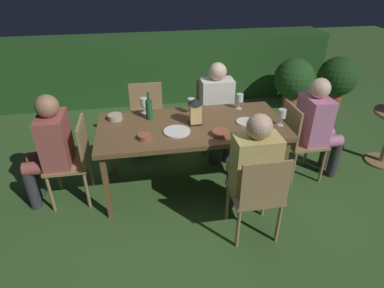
% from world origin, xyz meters
% --- Properties ---
extents(ground_plane, '(16.00, 16.00, 0.00)m').
position_xyz_m(ground_plane, '(0.00, 0.00, 0.00)').
color(ground_plane, '#385B28').
extents(dining_table, '(1.86, 0.87, 0.75)m').
position_xyz_m(dining_table, '(0.00, 0.00, 0.69)').
color(dining_table, brown).
rests_on(dining_table, ground).
extents(chair_side_right_a, '(0.42, 0.40, 0.87)m').
position_xyz_m(chair_side_right_a, '(-0.42, 0.83, 0.49)').
color(chair_side_right_a, '#9E7A51').
rests_on(chair_side_right_a, ground).
extents(chair_side_left_b, '(0.42, 0.40, 0.87)m').
position_xyz_m(chair_side_left_b, '(0.42, -0.83, 0.49)').
color(chair_side_left_b, '#9E7A51').
rests_on(chair_side_left_b, ground).
extents(person_in_mustard, '(0.38, 0.47, 1.15)m').
position_xyz_m(person_in_mustard, '(0.42, -0.63, 0.64)').
color(person_in_mustard, tan).
rests_on(person_in_mustard, ground).
extents(chair_head_near, '(0.40, 0.42, 0.87)m').
position_xyz_m(chair_head_near, '(-1.18, 0.00, 0.49)').
color(chair_head_near, '#9E7A51').
rests_on(chair_head_near, ground).
extents(person_in_rust, '(0.48, 0.38, 1.15)m').
position_xyz_m(person_in_rust, '(-1.37, 0.00, 0.64)').
color(person_in_rust, '#9E4C47').
rests_on(person_in_rust, ground).
extents(chair_head_far, '(0.40, 0.42, 0.87)m').
position_xyz_m(chair_head_far, '(1.18, 0.00, 0.49)').
color(chair_head_far, '#9E7A51').
rests_on(chair_head_far, ground).
extents(person_in_pink, '(0.48, 0.38, 1.15)m').
position_xyz_m(person_in_pink, '(1.37, 0.00, 0.64)').
color(person_in_pink, '#C675A3').
rests_on(person_in_pink, ground).
extents(chair_side_right_b, '(0.42, 0.40, 0.87)m').
position_xyz_m(chair_side_right_b, '(0.42, 0.83, 0.49)').
color(chair_side_right_b, '#9E7A51').
rests_on(chair_side_right_b, ground).
extents(person_in_cream, '(0.38, 0.47, 1.15)m').
position_xyz_m(person_in_cream, '(0.42, 0.63, 0.64)').
color(person_in_cream, white).
rests_on(person_in_cream, ground).
extents(lantern_centerpiece, '(0.15, 0.15, 0.27)m').
position_xyz_m(lantern_centerpiece, '(0.04, 0.02, 0.90)').
color(lantern_centerpiece, black).
rests_on(lantern_centerpiece, dining_table).
extents(green_bottle_on_table, '(0.07, 0.07, 0.29)m').
position_xyz_m(green_bottle_on_table, '(-0.41, 0.20, 0.86)').
color(green_bottle_on_table, '#1E5B2D').
rests_on(green_bottle_on_table, dining_table).
extents(wine_glass_a, '(0.08, 0.08, 0.17)m').
position_xyz_m(wine_glass_a, '(-0.45, 0.35, 0.87)').
color(wine_glass_a, silver).
rests_on(wine_glass_a, dining_table).
extents(wine_glass_b, '(0.08, 0.08, 0.17)m').
position_xyz_m(wine_glass_b, '(0.04, 0.26, 0.87)').
color(wine_glass_b, silver).
rests_on(wine_glass_b, dining_table).
extents(wine_glass_c, '(0.08, 0.08, 0.17)m').
position_xyz_m(wine_glass_c, '(0.57, 0.29, 0.87)').
color(wine_glass_c, silver).
rests_on(wine_glass_c, dining_table).
extents(wine_glass_d, '(0.08, 0.08, 0.17)m').
position_xyz_m(wine_glass_d, '(0.86, -0.16, 0.87)').
color(wine_glass_d, silver).
rests_on(wine_glass_d, dining_table).
extents(plate_a, '(0.20, 0.20, 0.01)m').
position_xyz_m(plate_a, '(0.54, -0.05, 0.76)').
color(plate_a, white).
rests_on(plate_a, dining_table).
extents(plate_b, '(0.26, 0.26, 0.01)m').
position_xyz_m(plate_b, '(-0.17, -0.13, 0.76)').
color(plate_b, white).
rests_on(plate_b, dining_table).
extents(bowl_olives, '(0.12, 0.12, 0.05)m').
position_xyz_m(bowl_olives, '(-0.48, -0.21, 0.77)').
color(bowl_olives, '#9E5138').
rests_on(bowl_olives, dining_table).
extents(bowl_bread, '(0.16, 0.16, 0.05)m').
position_xyz_m(bowl_bread, '(0.22, -0.27, 0.78)').
color(bowl_bread, '#9E5138').
rests_on(bowl_bread, dining_table).
extents(bowl_salad, '(0.14, 0.14, 0.06)m').
position_xyz_m(bowl_salad, '(-0.75, 0.24, 0.78)').
color(bowl_salad, '#BCAD8E').
rests_on(bowl_salad, dining_table).
extents(hedge_backdrop, '(5.44, 0.68, 1.06)m').
position_xyz_m(hedge_backdrop, '(0.00, 2.61, 0.53)').
color(hedge_backdrop, '#234C1E').
rests_on(hedge_backdrop, ground).
extents(potted_plant_by_hedge, '(0.64, 0.64, 0.82)m').
position_xyz_m(potted_plant_by_hedge, '(1.95, 1.79, 0.48)').
color(potted_plant_by_hedge, '#9E5133').
rests_on(potted_plant_by_hedge, ground).
extents(potted_plant_corner, '(0.63, 0.63, 0.82)m').
position_xyz_m(potted_plant_corner, '(2.67, 1.73, 0.48)').
color(potted_plant_corner, brown).
rests_on(potted_plant_corner, ground).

